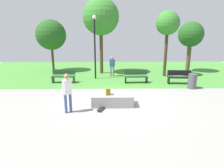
% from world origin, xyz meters
% --- Properties ---
extents(ground_plane, '(28.00, 28.00, 0.00)m').
position_xyz_m(ground_plane, '(0.00, 0.00, 0.00)').
color(ground_plane, gray).
extents(grass_lawn, '(26.60, 11.90, 0.01)m').
position_xyz_m(grass_lawn, '(0.00, 8.05, 0.00)').
color(grass_lawn, '#478C38').
rests_on(grass_lawn, ground_plane).
extents(concrete_ledge, '(1.97, 0.93, 0.53)m').
position_xyz_m(concrete_ledge, '(-0.32, -0.71, 0.26)').
color(concrete_ledge, gray).
rests_on(concrete_ledge, ground_plane).
extents(backpack_on_ledge, '(0.23, 0.30, 0.32)m').
position_xyz_m(backpack_on_ledge, '(-0.53, -0.74, 0.69)').
color(backpack_on_ledge, olive).
rests_on(backpack_on_ledge, concrete_ledge).
extents(skater_performing_trick, '(0.38, 0.35, 1.73)m').
position_xyz_m(skater_performing_trick, '(-2.26, -1.57, 1.01)').
color(skater_performing_trick, '#3F5184').
rests_on(skater_performing_trick, ground_plane).
extents(skateboard_by_ledge, '(0.44, 0.82, 0.08)m').
position_xyz_m(skateboard_by_ledge, '(-0.81, -1.25, 0.06)').
color(skateboard_by_ledge, black).
rests_on(skateboard_by_ledge, ground_plane).
extents(park_bench_far_right, '(1.61, 0.52, 0.91)m').
position_xyz_m(park_bench_far_right, '(-3.66, 3.75, 0.48)').
color(park_bench_far_right, '#1E4223').
rests_on(park_bench_far_right, ground_plane).
extents(park_bench_by_oak, '(1.61, 0.51, 0.91)m').
position_xyz_m(park_bench_by_oak, '(1.41, 3.63, 0.48)').
color(park_bench_by_oak, '#1E4223').
rests_on(park_bench_by_oak, ground_plane).
extents(park_bench_center_lawn, '(1.63, 0.59, 0.91)m').
position_xyz_m(park_bench_center_lawn, '(4.35, 3.31, 0.48)').
color(park_bench_center_lawn, black).
rests_on(park_bench_center_lawn, ground_plane).
extents(tree_young_birch, '(2.64, 2.64, 4.57)m').
position_xyz_m(tree_young_birch, '(-5.59, 8.14, 3.23)').
color(tree_young_birch, '#42301E').
rests_on(tree_young_birch, grass_lawn).
extents(tree_slender_maple, '(1.81, 1.81, 5.04)m').
position_xyz_m(tree_slender_maple, '(4.03, 5.84, 4.05)').
color(tree_slender_maple, '#42301E').
rests_on(tree_slender_maple, grass_lawn).
extents(tree_broad_elm, '(2.17, 2.17, 4.38)m').
position_xyz_m(tree_broad_elm, '(6.67, 7.67, 3.23)').
color(tree_broad_elm, brown).
rests_on(tree_broad_elm, grass_lawn).
extents(tree_tall_oak, '(2.98, 2.98, 6.18)m').
position_xyz_m(tree_tall_oak, '(-1.12, 7.08, 4.66)').
color(tree_tall_oak, '#4C3823').
rests_on(tree_tall_oak, grass_lawn).
extents(lamp_post, '(0.28, 0.28, 4.61)m').
position_xyz_m(lamp_post, '(-1.51, 4.95, 2.77)').
color(lamp_post, black).
rests_on(lamp_post, ground_plane).
extents(trash_bin, '(0.53, 0.53, 0.92)m').
position_xyz_m(trash_bin, '(4.73, 2.11, 0.46)').
color(trash_bin, '#4C4C51').
rests_on(trash_bin, ground_plane).
extents(pedestrian_with_backpack, '(0.43, 0.38, 1.62)m').
position_xyz_m(pedestrian_with_backpack, '(-0.22, 5.76, 0.97)').
color(pedestrian_with_backpack, slate).
rests_on(pedestrian_with_backpack, ground_plane).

